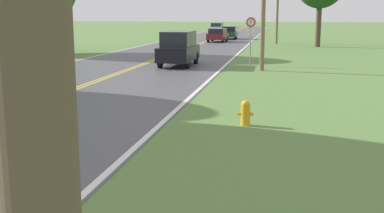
{
  "coord_description": "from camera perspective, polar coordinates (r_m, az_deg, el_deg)",
  "views": [
    {
      "loc": [
        8.12,
        2.5,
        2.98
      ],
      "look_at": [
        6.41,
        11.87,
        1.15
      ],
      "focal_mm": 45.0,
      "sensor_mm": 36.0,
      "label": 1
    }
  ],
  "objects": [
    {
      "name": "car_dark_green_hatchback_mid_near",
      "position": [
        59.5,
        4.46,
        8.76
      ],
      "size": [
        1.86,
        4.3,
        1.55
      ],
      "rotation": [
        0.0,
        0.0,
        -1.54
      ],
      "color": "black",
      "rests_on": "ground"
    },
    {
      "name": "car_maroon_hatchback_approaching",
      "position": [
        53.09,
        3.06,
        8.5
      ],
      "size": [
        2.01,
        3.89,
        1.47
      ],
      "rotation": [
        0.0,
        0.0,
        -1.62
      ],
      "color": "black",
      "rests_on": "ground"
    },
    {
      "name": "traffic_sign",
      "position": [
        28.74,
        6.98,
        9.12
      ],
      "size": [
        0.6,
        0.1,
        2.83
      ],
      "color": "gray",
      "rests_on": "ground"
    },
    {
      "name": "car_silver_suv_mid_far",
      "position": [
        78.92,
        2.98,
        9.33
      ],
      "size": [
        1.83,
        4.71,
        1.62
      ],
      "rotation": [
        0.0,
        0.0,
        1.57
      ],
      "color": "black",
      "rests_on": "ground"
    },
    {
      "name": "fire_hydrant",
      "position": [
        13.14,
        6.36,
        -0.71
      ],
      "size": [
        0.42,
        0.26,
        0.7
      ],
      "color": "gold",
      "rests_on": "ground"
    },
    {
      "name": "car_black_suv_nearest",
      "position": [
        28.27,
        -1.59,
        6.95
      ],
      "size": [
        1.78,
        4.34,
        2.02
      ],
      "rotation": [
        0.0,
        0.0,
        -1.57
      ],
      "color": "black",
      "rests_on": "ground"
    },
    {
      "name": "utility_pole_far",
      "position": [
        50.87,
        10.11,
        11.97
      ],
      "size": [
        1.8,
        0.24,
        7.9
      ],
      "color": "brown",
      "rests_on": "ground"
    }
  ]
}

